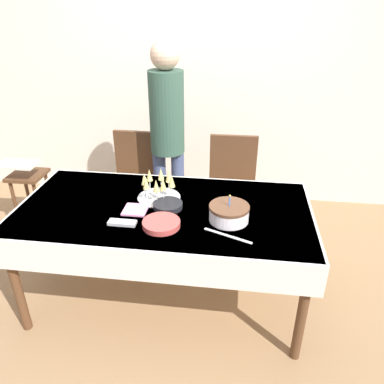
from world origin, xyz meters
The scene contains 14 objects.
ground_plane centered at (0.00, 0.00, 0.00)m, with size 12.00×12.00×0.00m, color #93704C.
wall_back centered at (0.00, 1.70, 1.35)m, with size 8.00×0.05×2.70m.
dining_table centered at (0.00, 0.00, 0.67)m, with size 1.91×0.97×0.77m.
dining_chair_far_left centered at (-0.42, 0.80, 0.53)m, with size 0.43×0.43×0.97m.
dining_chair_far_right centered at (0.42, 0.80, 0.53)m, with size 0.43×0.43×0.97m.
birthday_cake centered at (0.43, -0.10, 0.82)m, with size 0.25×0.25×0.18m.
champagne_tray centered at (-0.06, 0.13, 0.86)m, with size 0.29×0.29×0.18m.
plate_stack_main centered at (0.03, -0.22, 0.79)m, with size 0.23×0.23×0.03m.
plate_stack_dessert centered at (0.03, 0.00, 0.79)m, with size 0.19×0.19×0.03m.
cake_knife centered at (0.43, -0.27, 0.77)m, with size 0.28×0.13×0.00m.
fork_pile centered at (-0.21, -0.23, 0.78)m, with size 0.17×0.06×0.02m.
napkin_pile centered at (-0.17, -0.06, 0.77)m, with size 0.15×0.15×0.01m.
person_standing centered at (-0.13, 0.82, 1.04)m, with size 0.28×0.28×1.71m.
high_chair centered at (-1.42, 0.76, 0.48)m, with size 0.33×0.35×0.71m.
Camera 1 is at (0.46, -2.07, 1.98)m, focal length 35.00 mm.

